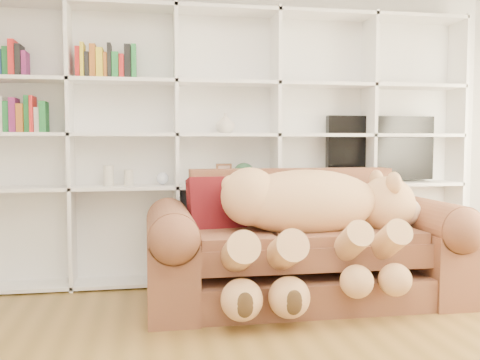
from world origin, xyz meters
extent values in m
cube|color=white|center=(0.00, 2.50, 1.35)|extent=(5.00, 0.02, 2.70)
cube|color=white|center=(0.00, 2.46, 1.20)|extent=(4.40, 0.03, 2.40)
cube|color=white|center=(-1.32, 2.30, 1.20)|extent=(0.03, 0.35, 2.40)
cube|color=white|center=(-0.44, 2.30, 1.20)|extent=(0.03, 0.35, 2.40)
cube|color=white|center=(0.44, 2.30, 1.20)|extent=(0.03, 0.35, 2.40)
cube|color=white|center=(1.32, 2.30, 1.20)|extent=(0.03, 0.35, 2.40)
cube|color=white|center=(2.20, 2.30, 1.20)|extent=(0.03, 0.35, 2.40)
cube|color=white|center=(0.00, 2.30, 0.03)|extent=(4.40, 0.35, 0.03)
cube|color=white|center=(0.00, 2.30, 0.85)|extent=(4.40, 0.35, 0.03)
cube|color=white|center=(0.00, 2.30, 1.30)|extent=(4.40, 0.35, 0.03)
cube|color=white|center=(0.00, 2.30, 1.75)|extent=(4.40, 0.35, 0.03)
cube|color=white|center=(0.00, 2.30, 2.37)|extent=(4.40, 0.35, 0.03)
cube|color=brown|center=(0.50, 1.59, 0.12)|extent=(2.30, 0.93, 0.24)
cube|color=brown|center=(0.50, 1.57, 0.48)|extent=(1.71, 0.77, 0.33)
cube|color=brown|center=(0.50, 2.00, 0.71)|extent=(1.71, 0.22, 0.60)
cube|color=brown|center=(-0.53, 1.59, 0.30)|extent=(0.35, 1.04, 0.60)
cube|color=brown|center=(1.53, 1.59, 0.30)|extent=(0.35, 1.04, 0.60)
cylinder|color=brown|center=(-0.53, 1.59, 0.60)|extent=(0.35, 0.99, 0.35)
cylinder|color=brown|center=(1.53, 1.59, 0.60)|extent=(0.35, 0.99, 0.35)
ellipsoid|color=#E2B571|center=(0.49, 1.53, 0.78)|extent=(1.15, 0.56, 0.50)
sphere|color=#E2B571|center=(0.06, 1.53, 0.83)|extent=(0.44, 0.44, 0.44)
sphere|color=#E2B571|center=(1.15, 1.53, 0.75)|extent=(0.44, 0.44, 0.44)
sphere|color=tan|center=(1.32, 1.53, 0.69)|extent=(0.22, 0.22, 0.22)
sphere|color=#402C17|center=(1.40, 1.53, 0.68)|extent=(0.07, 0.07, 0.07)
ellipsoid|color=#E2B571|center=(1.13, 1.38, 0.93)|extent=(0.10, 0.17, 0.17)
ellipsoid|color=#E2B571|center=(1.13, 1.69, 0.93)|extent=(0.10, 0.17, 0.17)
sphere|color=#E2B571|center=(-0.08, 1.53, 0.92)|extent=(0.15, 0.15, 0.15)
cylinder|color=#E2B571|center=(0.69, 1.17, 0.51)|extent=(0.19, 0.53, 0.39)
cylinder|color=#E2B571|center=(0.97, 1.17, 0.51)|extent=(0.19, 0.53, 0.39)
cylinder|color=#E2B571|center=(-0.10, 1.17, 0.47)|extent=(0.22, 0.61, 0.45)
cylinder|color=#E2B571|center=(0.22, 1.17, 0.47)|extent=(0.22, 0.61, 0.45)
sphere|color=#E2B571|center=(0.69, 1.00, 0.29)|extent=(0.23, 0.23, 0.23)
sphere|color=#E2B571|center=(0.97, 1.00, 0.29)|extent=(0.23, 0.23, 0.23)
sphere|color=#E2B571|center=(-0.10, 1.00, 0.22)|extent=(0.28, 0.28, 0.28)
sphere|color=#E2B571|center=(0.22, 1.00, 0.22)|extent=(0.28, 0.28, 0.28)
cube|color=#520F0E|center=(-0.16, 1.80, 0.74)|extent=(0.47, 0.31, 0.46)
cube|color=black|center=(1.46, 2.35, 1.18)|extent=(1.04, 0.08, 0.59)
cube|color=black|center=(1.46, 2.35, 0.89)|extent=(0.35, 0.18, 0.04)
cube|color=brown|center=(-0.02, 2.30, 0.96)|extent=(0.14, 0.04, 0.17)
sphere|color=#2C563A|center=(0.16, 2.30, 0.96)|extent=(0.19, 0.19, 0.19)
cylinder|color=beige|center=(-1.02, 2.30, 0.95)|extent=(0.10, 0.10, 0.18)
cylinder|color=beige|center=(-0.85, 2.30, 0.93)|extent=(0.10, 0.10, 0.14)
sphere|color=white|center=(-0.56, 2.30, 0.92)|extent=(0.11, 0.11, 0.11)
imported|color=beige|center=(-0.01, 2.30, 1.40)|extent=(0.21, 0.21, 0.17)
camera|label=1|loc=(-0.70, -2.35, 1.23)|focal=40.00mm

